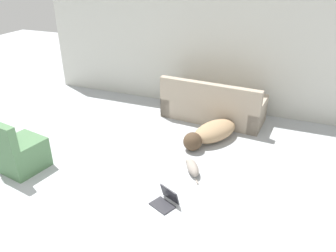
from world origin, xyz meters
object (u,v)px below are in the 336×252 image
Objects in this scene: laptop_open at (167,199)px; dog at (211,133)px; side_chair at (20,152)px; couch at (213,107)px; cat at (192,167)px.

dog is at bearing 111.27° from laptop_open.
laptop_open is at bearing -167.98° from side_chair.
dog reaches higher than laptop_open.
couch is at bearing -139.54° from dog.
laptop_open is 2.32m from side_chair.
dog is (0.21, -0.87, -0.11)m from couch.
side_chair is (-2.31, -0.08, 0.22)m from laptop_open.
side_chair is (-2.20, -2.78, 0.03)m from couch.
laptop_open reaches higher than cat.
side_chair reaches higher than dog.
couch reaches higher than dog.
side_chair is (-2.41, -1.91, 0.14)m from dog.
cat is at bearing 108.13° from laptop_open.
couch is 0.90m from dog.
cat is (-0.01, -1.03, -0.08)m from dog.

